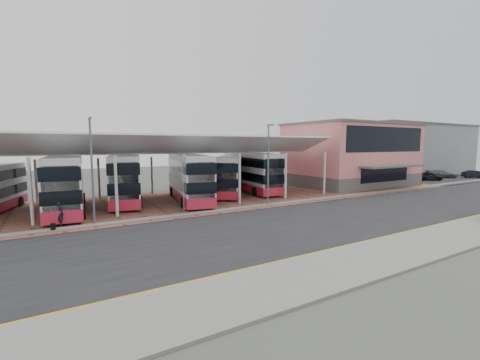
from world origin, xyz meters
The scene contains 23 objects.
ground centered at (0.00, 0.00, 0.00)m, with size 140.00×140.00×0.00m, color #3F423D.
road centered at (0.00, -1.00, 0.01)m, with size 120.00×14.00×0.02m, color black.
forecourt centered at (2.00, 13.00, 0.03)m, with size 72.00×16.00×0.06m, color brown.
sidewalk centered at (0.00, -9.00, 0.07)m, with size 120.00×4.00×0.14m, color slate.
north_kerb centered at (0.00, 6.20, 0.07)m, with size 120.00×0.80×0.14m, color slate.
carpark_surface centered at (44.00, 10.00, 0.04)m, with size 22.00×10.00×0.08m, color black.
yellow_line_near centered at (0.00, -7.00, 0.03)m, with size 120.00×0.12×0.01m, color #BC930F.
yellow_line_far centered at (0.00, -6.70, 0.03)m, with size 120.00×0.12×0.01m, color #BC930F.
canopy centered at (-6.00, 13.94, 5.80)m, with size 37.00×11.63×7.07m.
terminal centered at (23.00, 13.92, 4.66)m, with size 18.40×14.40×9.25m.
warehouse centered at (48.00, 24.00, 5.15)m, with size 30.50×20.50×10.25m.
lamp_west centered at (-14.00, 6.27, 4.36)m, with size 0.16×0.90×8.07m.
lamp_east centered at (2.00, 6.27, 4.36)m, with size 0.16×0.90×8.07m.
bus_1 centered at (-15.58, 12.96, 2.55)m, with size 3.81×12.33×5.00m.
bus_2 centered at (-9.88, 15.36, 2.54)m, with size 5.35×12.44×5.00m.
bus_3 centered at (-3.89, 12.56, 2.53)m, with size 5.01×12.37×4.97m.
bus_4 centered at (2.01, 14.59, 2.34)m, with size 8.01×10.85×4.59m.
bus_5 centered at (5.74, 15.23, 2.53)m, with size 4.20×12.33×4.98m.
pedestrian centered at (-16.22, 7.09, 1.00)m, with size 0.69×0.45×1.89m, color black.
suitcase centered at (-16.72, 6.00, 0.33)m, with size 0.31×0.22×0.54m, color black.
carpark_car_a centered at (38.42, 10.53, 0.81)m, with size 1.72×4.26×1.45m, color black.
carpark_car_b centered at (45.12, 11.88, 0.77)m, with size 1.94×4.78×1.39m, color #4F5256.
carpark_car_c centered at (49.93, 8.56, 0.75)m, with size 1.43×4.09×1.35m, color black.
Camera 1 is at (-16.63, -19.63, 6.10)m, focal length 24.00 mm.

